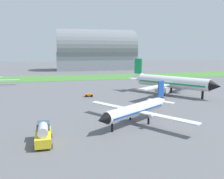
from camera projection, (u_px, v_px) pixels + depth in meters
The scene contains 7 objects.
ground_plane at pixel (110, 111), 57.35m from camera, with size 600.00×600.00×0.00m, color slate.
grass_taxiway_strip at pixel (80, 77), 130.38m from camera, with size 360.00×28.00×0.08m, color #478438.
airplane_foreground_turboprop at pixel (137, 109), 47.76m from camera, with size 19.68×22.39×7.79m.
airplane_midfield_jet at pixel (170, 82), 78.88m from camera, with size 28.66×28.84×11.78m.
fuel_truck_near_gate at pixel (43, 134), 37.20m from camera, with size 2.80×6.57×3.29m.
baggage_cart_midfield at pixel (89, 95), 75.63m from camera, with size 2.46×1.84×0.90m.
hangar_distant at pixel (96, 52), 185.94m from camera, with size 61.33×29.30×31.26m.
Camera 1 is at (-12.12, -54.41, 14.49)m, focal length 37.74 mm.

